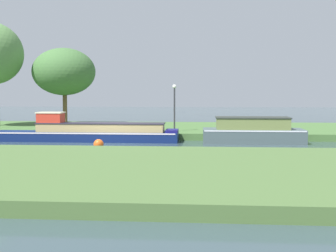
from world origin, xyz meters
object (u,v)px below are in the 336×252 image
slate_narrowboat (253,132)px  willow_tree_centre (64,72)px  mooring_post_near (221,128)px  navy_barge (89,132)px  channel_buoy (99,144)px  lamp_post (174,102)px

slate_narrowboat → willow_tree_centre: willow_tree_centre is taller
willow_tree_centre → mooring_post_near: bearing=-28.2°
navy_barge → channel_buoy: size_ratio=21.27×
navy_barge → lamp_post: bearing=25.4°
lamp_post → channel_buoy: (-3.36, -5.65, -1.95)m
lamp_post → channel_buoy: lamp_post is taller
channel_buoy → slate_narrowboat: bearing=23.5°
lamp_post → mooring_post_near: lamp_post is taller
navy_barge → willow_tree_centre: bearing=117.0°
slate_narrowboat → willow_tree_centre: bearing=150.9°
willow_tree_centre → lamp_post: 9.97m
lamp_post → channel_buoy: size_ratio=5.75×
lamp_post → mooring_post_near: (2.80, -1.10, -1.48)m
lamp_post → mooring_post_near: bearing=-21.4°
lamp_post → mooring_post_near: 3.35m
navy_barge → lamp_post: lamp_post is taller
slate_narrowboat → willow_tree_centre: 15.21m
mooring_post_near → navy_barge: bearing=-171.3°
mooring_post_near → lamp_post: bearing=158.6°
channel_buoy → mooring_post_near: bearing=36.5°
channel_buoy → willow_tree_centre: bearing=115.5°
slate_narrowboat → lamp_post: bearing=153.3°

